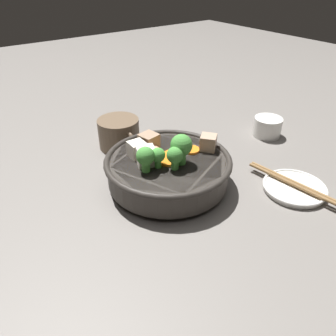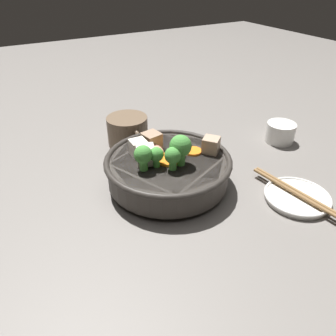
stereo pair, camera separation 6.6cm
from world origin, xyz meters
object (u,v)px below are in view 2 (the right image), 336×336
at_px(tea_cup, 280,132).
at_px(dark_mug, 129,131).
at_px(side_saucer, 297,197).
at_px(chopsticks_pair, 298,193).
at_px(stirfry_bowl, 168,167).

relative_size(tea_cup, dark_mug, 0.60).
distance_m(side_saucer, tea_cup, 0.25).
distance_m(tea_cup, dark_mug, 0.38).
bearing_deg(side_saucer, chopsticks_pair, 0.00).
bearing_deg(dark_mug, chopsticks_pair, 26.76).
distance_m(stirfry_bowl, tea_cup, 0.34).
xyz_separation_m(stirfry_bowl, chopsticks_pair, (0.17, 0.19, -0.03)).
bearing_deg(dark_mug, stirfry_bowl, -1.17).
bearing_deg(stirfry_bowl, side_saucer, 48.14).
bearing_deg(tea_cup, dark_mug, -117.77).
height_order(stirfry_bowl, chopsticks_pair, stirfry_bowl).
bearing_deg(tea_cup, stirfry_bowl, -86.28).
height_order(stirfry_bowl, dark_mug, stirfry_bowl).
bearing_deg(stirfry_bowl, tea_cup, 93.72).
xyz_separation_m(stirfry_bowl, side_saucer, (0.17, 0.19, -0.04)).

